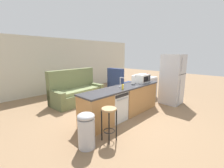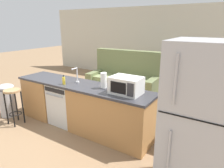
# 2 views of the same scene
# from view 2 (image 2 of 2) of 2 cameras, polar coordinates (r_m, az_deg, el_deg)

# --- Properties ---
(ground_plane) EXTENTS (24.00, 24.00, 0.00)m
(ground_plane) POSITION_cam_2_polar(r_m,az_deg,el_deg) (4.27, -10.04, -11.32)
(ground_plane) COLOR #896B4C
(wall_back) EXTENTS (10.00, 0.06, 2.60)m
(wall_back) POSITION_cam_2_polar(r_m,az_deg,el_deg) (7.33, 14.39, 10.86)
(wall_back) COLOR beige
(wall_back) RESTS_ON ground_plane
(kitchen_counter) EXTENTS (2.94, 0.66, 0.90)m
(kitchen_counter) POSITION_cam_2_polar(r_m,az_deg,el_deg) (3.94, -7.76, -6.90)
(kitchen_counter) COLOR #B77F47
(kitchen_counter) RESTS_ON ground_plane
(dishwasher) EXTENTS (0.58, 0.61, 0.84)m
(dishwasher) POSITION_cam_2_polar(r_m,az_deg,el_deg) (4.25, -12.83, -5.35)
(dishwasher) COLOR silver
(dishwasher) RESTS_ON ground_plane
(stove_range) EXTENTS (0.76, 0.68, 0.90)m
(stove_range) POSITION_cam_2_polar(r_m,az_deg,el_deg) (3.63, 25.63, -10.15)
(stove_range) COLOR #A8AAB2
(stove_range) RESTS_ON ground_plane
(refrigerator) EXTENTS (0.72, 0.73, 1.85)m
(refrigerator) POSITION_cam_2_polar(r_m,az_deg,el_deg) (2.44, 23.40, -10.75)
(refrigerator) COLOR #B7B7BC
(refrigerator) RESTS_ON ground_plane
(microwave) EXTENTS (0.50, 0.37, 0.28)m
(microwave) POSITION_cam_2_polar(r_m,az_deg,el_deg) (3.24, 4.07, -0.37)
(microwave) COLOR white
(microwave) RESTS_ON kitchen_counter
(sink_faucet) EXTENTS (0.07, 0.18, 0.30)m
(sink_faucet) POSITION_cam_2_polar(r_m,az_deg,el_deg) (3.88, -10.07, 2.18)
(sink_faucet) COLOR silver
(sink_faucet) RESTS_ON kitchen_counter
(paper_towel_roll) EXTENTS (0.14, 0.14, 0.28)m
(paper_towel_roll) POSITION_cam_2_polar(r_m,az_deg,el_deg) (3.50, -2.41, 0.94)
(paper_towel_roll) COLOR #4C4C51
(paper_towel_roll) RESTS_ON kitchen_counter
(soap_bottle) EXTENTS (0.06, 0.06, 0.18)m
(soap_bottle) POSITION_cam_2_polar(r_m,az_deg,el_deg) (3.86, -13.62, 0.97)
(soap_bottle) COLOR yellow
(soap_bottle) RESTS_ON kitchen_counter
(kettle) EXTENTS (0.21, 0.17, 0.19)m
(kettle) POSITION_cam_2_polar(r_m,az_deg,el_deg) (3.33, 23.67, -2.28)
(kettle) COLOR red
(kettle) RESTS_ON stove_range
(bar_stool) EXTENTS (0.32, 0.32, 0.74)m
(bar_stool) POSITION_cam_2_polar(r_m,az_deg,el_deg) (4.50, -26.39, -3.96)
(bar_stool) COLOR tan
(bar_stool) RESTS_ON ground_plane
(trash_bin) EXTENTS (0.35, 0.35, 0.74)m
(trash_bin) POSITION_cam_2_polar(r_m,az_deg,el_deg) (5.02, -27.73, -3.98)
(trash_bin) COLOR #B7B7BC
(trash_bin) RESTS_ON ground_plane
(couch) EXTENTS (2.05, 1.03, 1.27)m
(couch) POSITION_cam_2_polar(r_m,az_deg,el_deg) (5.83, 3.59, 0.84)
(couch) COLOR #667047
(couch) RESTS_ON ground_plane
(armchair) EXTENTS (0.84, 0.89, 1.20)m
(armchair) POSITION_cam_2_polar(r_m,az_deg,el_deg) (4.95, 24.39, -4.19)
(armchair) COLOR navy
(armchair) RESTS_ON ground_plane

